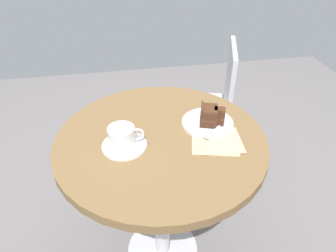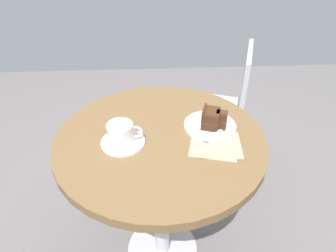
{
  "view_description": "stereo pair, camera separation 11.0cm",
  "coord_description": "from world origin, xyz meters",
  "px_view_note": "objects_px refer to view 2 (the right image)",
  "views": [
    {
      "loc": [
        -0.13,
        -0.87,
        1.42
      ],
      "look_at": [
        0.03,
        0.01,
        0.78
      ],
      "focal_mm": 32.0,
      "sensor_mm": 36.0,
      "label": 1
    },
    {
      "loc": [
        -0.02,
        -0.89,
        1.42
      ],
      "look_at": [
        0.03,
        0.01,
        0.78
      ],
      "focal_mm": 32.0,
      "sensor_mm": 36.0,
      "label": 2
    }
  ],
  "objects_px": {
    "teaspoon": "(113,137)",
    "fork": "(215,134)",
    "saucer": "(123,142)",
    "coffee_cup": "(121,132)",
    "cake_plate": "(210,126)",
    "cafe_chair": "(225,104)",
    "cake_slice": "(212,119)",
    "napkin": "(216,144)"
  },
  "relations": [
    {
      "from": "napkin",
      "to": "teaspoon",
      "type": "bearing_deg",
      "value": 172.05
    },
    {
      "from": "cake_plate",
      "to": "fork",
      "type": "xyz_separation_m",
      "value": [
        0.01,
        -0.06,
        0.01
      ]
    },
    {
      "from": "saucer",
      "to": "coffee_cup",
      "type": "relative_size",
      "value": 1.26
    },
    {
      "from": "cake_plate",
      "to": "napkin",
      "type": "relative_size",
      "value": 0.99
    },
    {
      "from": "cake_plate",
      "to": "fork",
      "type": "height_order",
      "value": "fork"
    },
    {
      "from": "fork",
      "to": "napkin",
      "type": "xyz_separation_m",
      "value": [
        -0.0,
        -0.05,
        -0.01
      ]
    },
    {
      "from": "saucer",
      "to": "teaspoon",
      "type": "height_order",
      "value": "teaspoon"
    },
    {
      "from": "cake_plate",
      "to": "coffee_cup",
      "type": "bearing_deg",
      "value": -167.1
    },
    {
      "from": "fork",
      "to": "cake_slice",
      "type": "bearing_deg",
      "value": -127.88
    },
    {
      "from": "cake_plate",
      "to": "cafe_chair",
      "type": "distance_m",
      "value": 0.61
    },
    {
      "from": "saucer",
      "to": "napkin",
      "type": "relative_size",
      "value": 0.79
    },
    {
      "from": "cake_slice",
      "to": "cake_plate",
      "type": "bearing_deg",
      "value": 104.57
    },
    {
      "from": "saucer",
      "to": "teaspoon",
      "type": "xyz_separation_m",
      "value": [
        -0.04,
        0.02,
        0.01
      ]
    },
    {
      "from": "saucer",
      "to": "cake_slice",
      "type": "bearing_deg",
      "value": 11.42
    },
    {
      "from": "coffee_cup",
      "to": "teaspoon",
      "type": "distance_m",
      "value": 0.05
    },
    {
      "from": "cake_plate",
      "to": "napkin",
      "type": "xyz_separation_m",
      "value": [
        0.01,
        -0.11,
        -0.0
      ]
    },
    {
      "from": "teaspoon",
      "to": "napkin",
      "type": "xyz_separation_m",
      "value": [
        0.37,
        -0.05,
        -0.01
      ]
    },
    {
      "from": "cake_slice",
      "to": "teaspoon",
      "type": "bearing_deg",
      "value": -173.11
    },
    {
      "from": "cake_plate",
      "to": "napkin",
      "type": "height_order",
      "value": "cake_plate"
    },
    {
      "from": "cake_plate",
      "to": "napkin",
      "type": "distance_m",
      "value": 0.11
    },
    {
      "from": "saucer",
      "to": "cake_slice",
      "type": "relative_size",
      "value": 1.56
    },
    {
      "from": "teaspoon",
      "to": "fork",
      "type": "distance_m",
      "value": 0.37
    },
    {
      "from": "cake_slice",
      "to": "napkin",
      "type": "height_order",
      "value": "cake_slice"
    },
    {
      "from": "cake_plate",
      "to": "fork",
      "type": "relative_size",
      "value": 1.58
    },
    {
      "from": "teaspoon",
      "to": "cafe_chair",
      "type": "height_order",
      "value": "cafe_chair"
    },
    {
      "from": "cake_slice",
      "to": "fork",
      "type": "distance_m",
      "value": 0.06
    },
    {
      "from": "saucer",
      "to": "cafe_chair",
      "type": "relative_size",
      "value": 0.19
    },
    {
      "from": "cake_plate",
      "to": "cafe_chair",
      "type": "relative_size",
      "value": 0.24
    },
    {
      "from": "coffee_cup",
      "to": "cake_slice",
      "type": "height_order",
      "value": "cake_slice"
    },
    {
      "from": "napkin",
      "to": "fork",
      "type": "bearing_deg",
      "value": 89.29
    },
    {
      "from": "coffee_cup",
      "to": "cake_plate",
      "type": "relative_size",
      "value": 0.63
    },
    {
      "from": "cake_slice",
      "to": "cafe_chair",
      "type": "xyz_separation_m",
      "value": [
        0.19,
        0.55,
        -0.28
      ]
    },
    {
      "from": "cake_plate",
      "to": "cake_slice",
      "type": "bearing_deg",
      "value": -75.43
    },
    {
      "from": "saucer",
      "to": "fork",
      "type": "bearing_deg",
      "value": 2.75
    },
    {
      "from": "saucer",
      "to": "fork",
      "type": "distance_m",
      "value": 0.34
    },
    {
      "from": "napkin",
      "to": "cake_plate",
      "type": "bearing_deg",
      "value": 92.68
    },
    {
      "from": "coffee_cup",
      "to": "napkin",
      "type": "bearing_deg",
      "value": -5.69
    },
    {
      "from": "teaspoon",
      "to": "cafe_chair",
      "type": "bearing_deg",
      "value": -41.4
    },
    {
      "from": "cake_slice",
      "to": "cafe_chair",
      "type": "relative_size",
      "value": 0.12
    },
    {
      "from": "coffee_cup",
      "to": "cake_slice",
      "type": "bearing_deg",
      "value": 10.57
    },
    {
      "from": "napkin",
      "to": "cafe_chair",
      "type": "xyz_separation_m",
      "value": [
        0.19,
        0.64,
        -0.23
      ]
    },
    {
      "from": "cake_plate",
      "to": "saucer",
      "type": "bearing_deg",
      "value": -166.23
    }
  ]
}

